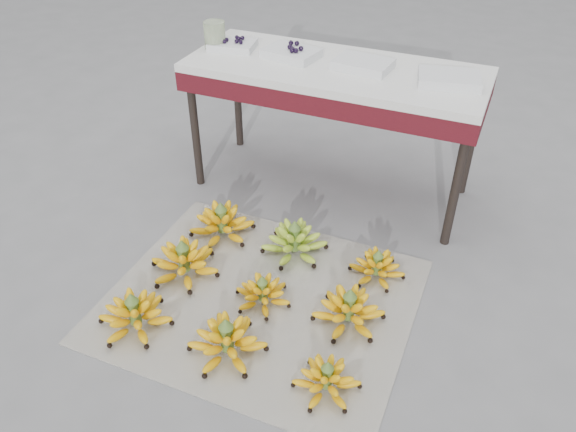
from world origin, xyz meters
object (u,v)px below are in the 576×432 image
at_px(bunch_mid_left, 184,262).
at_px(bunch_back_left, 222,223).
at_px(vendor_table, 335,81).
at_px(tray_far_right, 449,79).
at_px(bunch_mid_right, 349,310).
at_px(glass_jar, 215,35).
at_px(bunch_front_left, 135,315).
at_px(tray_right, 363,64).
at_px(bunch_front_right, 327,380).
at_px(newspaper_mat, 261,300).
at_px(tray_left, 291,53).
at_px(bunch_back_center, 295,242).
at_px(bunch_back_right, 377,267).
at_px(bunch_front_center, 227,341).
at_px(tray_far_left, 233,45).
at_px(bunch_mid_center, 263,293).

bearing_deg(bunch_mid_left, bunch_back_left, 95.86).
bearing_deg(vendor_table, tray_far_right, -0.45).
height_order(bunch_mid_right, glass_jar, glass_jar).
xyz_separation_m(bunch_front_left, vendor_table, (0.36, 1.27, 0.55)).
height_order(bunch_back_left, tray_right, tray_right).
relative_size(bunch_front_right, bunch_back_left, 0.78).
xyz_separation_m(bunch_mid_left, bunch_mid_right, (0.76, 0.01, -0.00)).
relative_size(newspaper_mat, tray_left, 4.38).
bearing_deg(bunch_back_center, bunch_back_right, -9.34).
bearing_deg(bunch_front_left, tray_far_right, 57.50).
height_order(bunch_front_center, tray_far_left, tray_far_left).
height_order(newspaper_mat, vendor_table, vendor_table).
xyz_separation_m(vendor_table, tray_left, (-0.24, 0.02, 0.10)).
relative_size(tray_far_right, glass_jar, 2.25).
bearing_deg(tray_left, bunch_back_right, -42.83).
bearing_deg(newspaper_mat, bunch_back_right, 39.41).
distance_m(newspaper_mat, glass_jar, 1.37).
bearing_deg(bunch_back_left, glass_jar, 110.44).
height_order(bunch_mid_center, vendor_table, vendor_table).
bearing_deg(bunch_front_center, newspaper_mat, 92.15).
distance_m(bunch_front_left, vendor_table, 1.43).
xyz_separation_m(bunch_front_left, bunch_back_left, (0.03, 0.66, 0.00)).
height_order(bunch_mid_right, vendor_table, vendor_table).
height_order(bunch_front_center, bunch_front_right, bunch_front_center).
bearing_deg(bunch_back_left, tray_right, 46.28).
bearing_deg(bunch_back_right, bunch_mid_center, -121.31).
xyz_separation_m(bunch_mid_left, tray_far_left, (-0.21, 0.94, 0.64)).
relative_size(bunch_mid_left, glass_jar, 2.61).
xyz_separation_m(vendor_table, tray_far_right, (0.53, -0.00, 0.10)).
height_order(bunch_front_right, bunch_mid_center, bunch_front_right).
relative_size(bunch_front_center, glass_jar, 2.23).
distance_m(bunch_front_left, bunch_back_right, 1.04).
height_order(bunch_mid_center, bunch_mid_right, bunch_mid_right).
xyz_separation_m(bunch_mid_center, bunch_back_left, (-0.38, 0.34, 0.01)).
bearing_deg(bunch_back_left, bunch_mid_right, -29.58).
relative_size(newspaper_mat, bunch_back_left, 3.63).
xyz_separation_m(bunch_front_right, tray_far_right, (0.10, 1.25, 0.66)).
distance_m(bunch_back_left, tray_far_left, 0.92).
bearing_deg(bunch_front_left, bunch_back_center, 61.66).
relative_size(newspaper_mat, tray_far_left, 4.97).
relative_size(bunch_back_center, tray_far_right, 1.13).
bearing_deg(bunch_back_left, bunch_back_center, -5.92).
height_order(vendor_table, glass_jar, glass_jar).
height_order(bunch_back_left, tray_far_left, tray_far_left).
height_order(bunch_mid_left, tray_far_left, tray_far_left).
relative_size(bunch_mid_left, vendor_table, 0.25).
relative_size(bunch_mid_right, tray_far_left, 1.25).
relative_size(bunch_front_left, bunch_front_right, 1.14).
bearing_deg(tray_far_right, bunch_mid_left, -133.93).
bearing_deg(bunch_front_right, bunch_back_left, 133.46).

